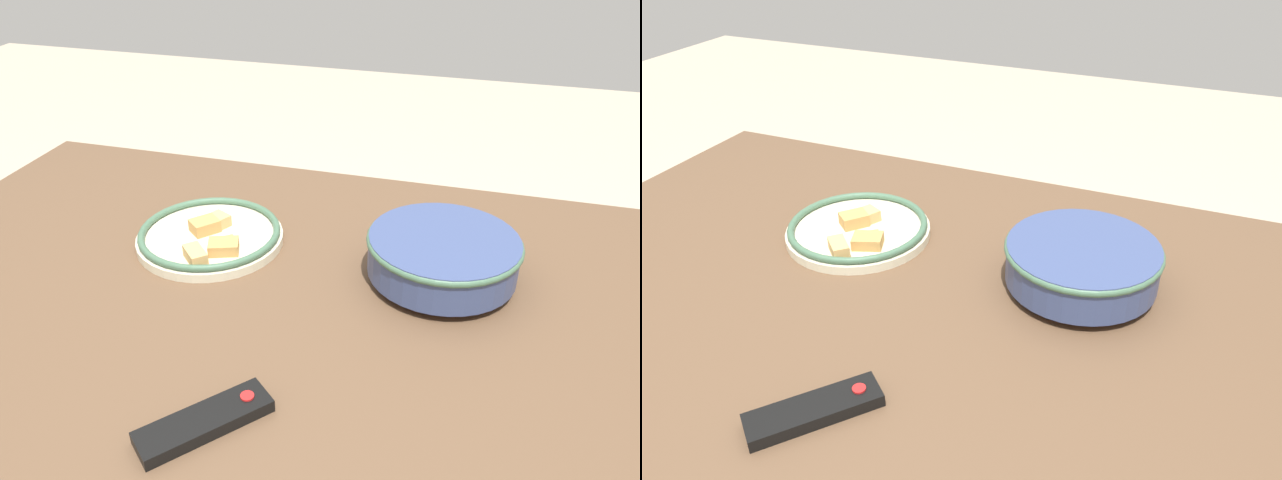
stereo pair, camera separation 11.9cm
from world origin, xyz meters
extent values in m
cube|color=brown|center=(0.00, 0.00, 0.71)|extent=(1.56, 1.08, 0.04)
cylinder|color=brown|center=(-0.71, -0.47, 0.34)|extent=(0.06, 0.06, 0.69)
cylinder|color=brown|center=(0.71, -0.47, 0.34)|extent=(0.06, 0.06, 0.69)
cylinder|color=#384775|center=(-0.30, -0.14, 0.74)|extent=(0.12, 0.12, 0.02)
cylinder|color=#384775|center=(-0.30, -0.14, 0.78)|extent=(0.27, 0.27, 0.07)
cylinder|color=#B75B23|center=(-0.30, -0.14, 0.78)|extent=(0.24, 0.24, 0.06)
torus|color=#42664C|center=(-0.30, -0.14, 0.81)|extent=(0.28, 0.28, 0.01)
cylinder|color=beige|center=(0.17, -0.15, 0.74)|extent=(0.29, 0.29, 0.02)
torus|color=#42664C|center=(0.17, -0.15, 0.75)|extent=(0.28, 0.28, 0.01)
cube|color=tan|center=(0.15, -0.05, 0.76)|extent=(0.06, 0.06, 0.02)
cube|color=tan|center=(0.16, -0.19, 0.76)|extent=(0.05, 0.04, 0.02)
cube|color=tan|center=(0.11, -0.10, 0.76)|extent=(0.07, 0.06, 0.02)
cube|color=tan|center=(0.18, -0.16, 0.76)|extent=(0.07, 0.07, 0.03)
cube|color=tan|center=(0.11, -0.11, 0.76)|extent=(0.05, 0.05, 0.02)
cube|color=black|center=(-0.03, 0.30, 0.74)|extent=(0.16, 0.18, 0.02)
cylinder|color=red|center=(-0.07, 0.25, 0.75)|extent=(0.02, 0.02, 0.00)
camera|label=1|loc=(-0.34, 0.83, 1.38)|focal=35.00mm
camera|label=2|loc=(-0.46, 0.79, 1.38)|focal=35.00mm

